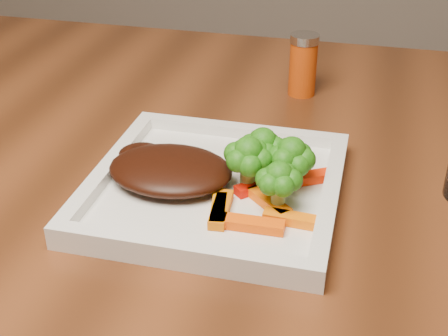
# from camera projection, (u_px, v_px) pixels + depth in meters

# --- Properties ---
(plate) EXTENTS (0.27, 0.27, 0.01)m
(plate) POSITION_uv_depth(u_px,v_px,m) (215.00, 191.00, 0.69)
(plate) COLOR white
(plate) RESTS_ON dining_table
(steak) EXTENTS (0.14, 0.11, 0.03)m
(steak) POSITION_uv_depth(u_px,v_px,m) (170.00, 170.00, 0.69)
(steak) COLOR black
(steak) RESTS_ON plate
(broccoli_0) EXTENTS (0.07, 0.07, 0.07)m
(broccoli_0) POSITION_uv_depth(u_px,v_px,m) (263.00, 149.00, 0.69)
(broccoli_0) COLOR #136B11
(broccoli_0) RESTS_ON plate
(broccoli_1) EXTENTS (0.08, 0.08, 0.06)m
(broccoli_1) POSITION_uv_depth(u_px,v_px,m) (291.00, 163.00, 0.67)
(broccoli_1) COLOR #306711
(broccoli_1) RESTS_ON plate
(broccoli_2) EXTENTS (0.05, 0.05, 0.06)m
(broccoli_2) POSITION_uv_depth(u_px,v_px,m) (279.00, 186.00, 0.63)
(broccoli_2) COLOR #137714
(broccoli_2) RESTS_ON plate
(broccoli_3) EXTENTS (0.07, 0.07, 0.06)m
(broccoli_3) POSITION_uv_depth(u_px,v_px,m) (248.00, 164.00, 0.67)
(broccoli_3) COLOR #145D0F
(broccoli_3) RESTS_ON plate
(carrot_0) EXTENTS (0.06, 0.02, 0.01)m
(carrot_0) POSITION_uv_depth(u_px,v_px,m) (252.00, 224.00, 0.62)
(carrot_0) COLOR #FB5104
(carrot_0) RESTS_ON plate
(carrot_1) EXTENTS (0.06, 0.02, 0.01)m
(carrot_1) POSITION_uv_depth(u_px,v_px,m) (291.00, 219.00, 0.63)
(carrot_1) COLOR #FF6E04
(carrot_1) RESTS_ON plate
(carrot_2) EXTENTS (0.02, 0.06, 0.01)m
(carrot_2) POSITION_uv_depth(u_px,v_px,m) (221.00, 209.00, 0.64)
(carrot_2) COLOR #D86203
(carrot_2) RESTS_ON plate
(carrot_3) EXTENTS (0.06, 0.04, 0.01)m
(carrot_3) POSITION_uv_depth(u_px,v_px,m) (310.00, 177.00, 0.70)
(carrot_3) COLOR #FF2B04
(carrot_3) RESTS_ON plate
(carrot_4) EXTENTS (0.04, 0.05, 0.01)m
(carrot_4) POSITION_uv_depth(u_px,v_px,m) (251.00, 156.00, 0.74)
(carrot_4) COLOR #FF3E04
(carrot_4) RESTS_ON plate
(carrot_5) EXTENTS (0.05, 0.05, 0.01)m
(carrot_5) POSITION_uv_depth(u_px,v_px,m) (269.00, 202.00, 0.65)
(carrot_5) COLOR #FF6204
(carrot_5) RESTS_ON plate
(carrot_6) EXTENTS (0.05, 0.05, 0.01)m
(carrot_6) POSITION_uv_depth(u_px,v_px,m) (258.00, 185.00, 0.68)
(carrot_6) COLOR red
(carrot_6) RESTS_ON plate
(spice_shaker) EXTENTS (0.05, 0.05, 0.09)m
(spice_shaker) POSITION_uv_depth(u_px,v_px,m) (303.00, 65.00, 0.92)
(spice_shaker) COLOR #B63C0A
(spice_shaker) RESTS_ON dining_table
(carrot_7) EXTENTS (0.02, 0.06, 0.01)m
(carrot_7) POSITION_uv_depth(u_px,v_px,m) (218.00, 210.00, 0.64)
(carrot_7) COLOR orange
(carrot_7) RESTS_ON plate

